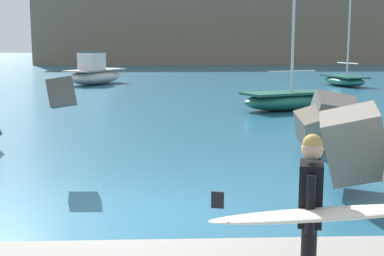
{
  "coord_description": "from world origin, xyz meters",
  "views": [
    {
      "loc": [
        0.59,
        -8.51,
        2.84
      ],
      "look_at": [
        0.96,
        0.5,
        1.4
      ],
      "focal_mm": 48.47,
      "sensor_mm": 36.0,
      "label": 1
    }
  ],
  "objects_px": {
    "surfer_with_board": "(314,213)",
    "mooring_buoy_inner": "(62,94)",
    "boat_near_left": "(344,80)",
    "boat_near_centre": "(95,74)",
    "boat_mid_right": "(285,100)"
  },
  "relations": [
    {
      "from": "boat_near_left",
      "to": "boat_near_centre",
      "type": "xyz_separation_m",
      "value": [
        -17.88,
        2.25,
        0.34
      ]
    },
    {
      "from": "boat_near_centre",
      "to": "surfer_with_board",
      "type": "bearing_deg",
      "value": -78.49
    },
    {
      "from": "surfer_with_board",
      "to": "boat_mid_right",
      "type": "height_order",
      "value": "boat_mid_right"
    },
    {
      "from": "boat_near_left",
      "to": "boat_near_centre",
      "type": "height_order",
      "value": "boat_near_left"
    },
    {
      "from": "surfer_with_board",
      "to": "boat_near_left",
      "type": "height_order",
      "value": "boat_near_left"
    },
    {
      "from": "surfer_with_board",
      "to": "boat_near_centre",
      "type": "distance_m",
      "value": 34.59
    },
    {
      "from": "surfer_with_board",
      "to": "boat_near_centre",
      "type": "relative_size",
      "value": 0.34
    },
    {
      "from": "boat_near_left",
      "to": "boat_near_centre",
      "type": "bearing_deg",
      "value": 172.83
    },
    {
      "from": "boat_near_left",
      "to": "boat_mid_right",
      "type": "distance_m",
      "value": 15.44
    },
    {
      "from": "surfer_with_board",
      "to": "mooring_buoy_inner",
      "type": "relative_size",
      "value": 4.8
    },
    {
      "from": "boat_near_left",
      "to": "mooring_buoy_inner",
      "type": "bearing_deg",
      "value": -156.29
    },
    {
      "from": "boat_near_centre",
      "to": "boat_mid_right",
      "type": "distance_m",
      "value": 19.13
    },
    {
      "from": "surfer_with_board",
      "to": "boat_near_centre",
      "type": "height_order",
      "value": "boat_near_centre"
    },
    {
      "from": "surfer_with_board",
      "to": "mooring_buoy_inner",
      "type": "bearing_deg",
      "value": 106.96
    },
    {
      "from": "boat_near_centre",
      "to": "mooring_buoy_inner",
      "type": "relative_size",
      "value": 14.15
    }
  ]
}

